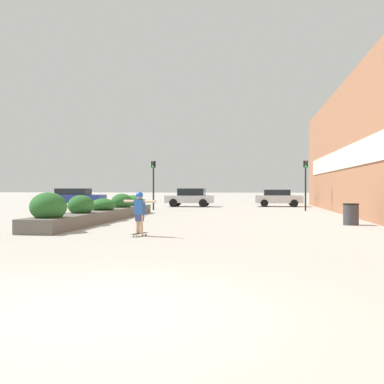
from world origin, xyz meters
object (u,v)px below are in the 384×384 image
at_px(car_center_left, 190,197).
at_px(car_center_right, 75,197).
at_px(car_leftmost, 278,198).
at_px(traffic_light_right, 306,177).
at_px(traffic_light_left, 153,177).
at_px(skateboarder, 140,208).
at_px(skateboard, 140,234).
at_px(trash_bin, 351,214).

relative_size(car_center_left, car_center_right, 0.82).
distance_m(car_leftmost, traffic_light_right, 7.14).
bearing_deg(car_leftmost, car_center_left, -80.14).
bearing_deg(car_leftmost, car_center_right, -81.41).
height_order(car_leftmost, traffic_light_left, traffic_light_left).
height_order(car_center_right, traffic_light_left, traffic_light_left).
bearing_deg(skateboarder, skateboard, 112.71).
distance_m(trash_bin, traffic_light_left, 15.33).
distance_m(skateboarder, traffic_light_left, 16.36).
xyz_separation_m(trash_bin, car_center_right, (-18.61, 15.33, 0.34)).
xyz_separation_m(car_leftmost, traffic_light_left, (-8.94, -7.19, 1.59)).
bearing_deg(skateboarder, traffic_light_left, 124.43).
bearing_deg(skateboard, traffic_light_left, 124.43).
bearing_deg(car_center_right, skateboarder, 28.23).
relative_size(trash_bin, traffic_light_left, 0.26).
bearing_deg(skateboarder, car_center_right, 140.94).
xyz_separation_m(trash_bin, traffic_light_left, (-10.86, 10.67, 1.88)).
xyz_separation_m(skateboard, traffic_light_right, (7.04, 16.32, 2.24)).
bearing_deg(trash_bin, traffic_light_left, 135.51).
distance_m(car_center_right, traffic_light_left, 9.18).
relative_size(skateboard, traffic_light_right, 0.20).
bearing_deg(car_center_right, skateboard, 28.23).
bearing_deg(car_leftmost, traffic_light_right, 11.67).
xyz_separation_m(skateboard, car_center_right, (-11.07, 20.62, 0.72)).
relative_size(skateboarder, trash_bin, 1.47).
xyz_separation_m(skateboard, traffic_light_left, (-3.31, 15.96, 2.26)).
distance_m(car_center_left, traffic_light_right, 10.37).
relative_size(trash_bin, car_center_right, 0.19).
relative_size(car_center_right, traffic_light_right, 1.41).
height_order(trash_bin, car_center_right, car_center_right).
bearing_deg(skateboarder, traffic_light_right, 89.38).
bearing_deg(traffic_light_right, car_leftmost, 101.67).
distance_m(trash_bin, car_center_right, 24.12).
bearing_deg(trash_bin, traffic_light_right, 92.63).
distance_m(car_leftmost, car_center_right, 16.89).
xyz_separation_m(car_leftmost, car_center_left, (-7.21, -1.25, 0.05)).
bearing_deg(car_center_left, trash_bin, -151.20).
distance_m(skateboard, car_center_right, 23.41).
bearing_deg(traffic_light_left, trash_bin, -44.49).
bearing_deg(trash_bin, car_leftmost, 96.12).
xyz_separation_m(trash_bin, car_leftmost, (-1.92, 17.85, 0.30)).
relative_size(skateboard, car_center_left, 0.17).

